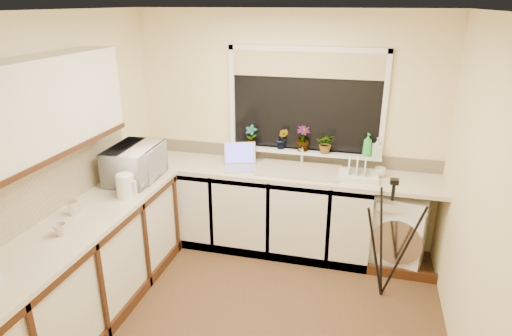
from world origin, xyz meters
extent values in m
plane|color=brown|center=(0.00, 0.00, 0.00)|extent=(3.20, 3.20, 0.00)
plane|color=white|center=(0.00, 0.00, 2.45)|extent=(3.20, 3.20, 0.00)
plane|color=#F9E2A6|center=(0.00, 1.50, 1.23)|extent=(3.20, 0.00, 3.20)
plane|color=#F9E2A6|center=(0.00, -1.50, 1.23)|extent=(3.20, 0.00, 3.20)
plane|color=#F9E2A6|center=(-1.60, 0.00, 1.23)|extent=(0.00, 3.00, 3.00)
plane|color=#F9E2A6|center=(1.60, 0.00, 1.23)|extent=(0.00, 3.00, 3.00)
cube|color=silver|center=(-0.33, 1.20, 0.43)|extent=(2.55, 0.60, 0.86)
cube|color=silver|center=(-1.30, -0.30, 0.43)|extent=(0.54, 2.40, 0.86)
cube|color=beige|center=(0.00, 1.20, 0.88)|extent=(3.20, 0.60, 0.04)
cube|color=beige|center=(-1.30, -0.30, 0.88)|extent=(0.60, 2.40, 0.04)
cube|color=silver|center=(-1.44, -0.45, 1.80)|extent=(0.28, 1.90, 0.70)
cube|color=beige|center=(-1.59, -0.30, 1.12)|extent=(0.02, 2.40, 0.45)
cube|color=beige|center=(0.00, 1.49, 0.97)|extent=(3.20, 0.02, 0.14)
cube|color=black|center=(0.20, 1.49, 1.55)|extent=(1.50, 0.02, 1.00)
cube|color=tan|center=(0.20, 1.46, 1.92)|extent=(1.50, 0.02, 0.25)
cube|color=white|center=(0.20, 1.43, 1.04)|extent=(1.60, 0.14, 0.03)
cube|color=tan|center=(0.20, 1.20, 0.91)|extent=(0.82, 0.46, 0.03)
cylinder|color=silver|center=(0.20, 1.38, 1.02)|extent=(0.03, 0.03, 0.24)
cube|color=white|center=(1.20, 1.23, 0.39)|extent=(0.66, 0.65, 0.78)
cube|color=#ACACB4|center=(-0.39, 1.11, 0.91)|extent=(0.38, 0.32, 0.02)
cube|color=#5A58F0|center=(-0.44, 1.26, 1.02)|extent=(0.34, 0.19, 0.22)
cylinder|color=white|center=(-1.17, 0.21, 1.00)|extent=(0.15, 0.15, 0.20)
cube|color=beige|center=(0.79, 1.15, 0.93)|extent=(0.39, 0.30, 0.06)
cylinder|color=silver|center=(-1.40, -0.19, 0.96)|extent=(0.08, 0.08, 0.11)
imported|color=white|center=(-1.28, 0.60, 1.07)|extent=(0.43, 0.62, 0.33)
imported|color=#999999|center=(-0.35, 1.40, 1.17)|extent=(0.13, 0.09, 0.24)
imported|color=#999999|center=(-0.02, 1.43, 1.16)|extent=(0.12, 0.10, 0.22)
imported|color=#999999|center=(0.20, 1.43, 1.18)|extent=(0.19, 0.19, 0.26)
imported|color=#999999|center=(0.44, 1.40, 1.15)|extent=(0.20, 0.17, 0.21)
imported|color=green|center=(0.85, 1.41, 1.17)|extent=(0.12, 0.12, 0.24)
imported|color=#999999|center=(0.94, 1.40, 1.15)|extent=(0.11, 0.11, 0.20)
imported|color=white|center=(0.99, 1.27, 0.94)|extent=(0.13, 0.13, 0.09)
imported|color=beige|center=(-1.29, -0.52, 0.94)|extent=(0.13, 0.13, 0.09)
camera|label=1|loc=(0.82, -2.90, 2.51)|focal=30.82mm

